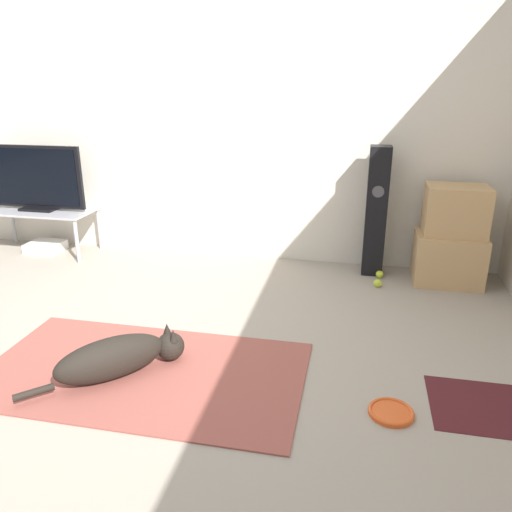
% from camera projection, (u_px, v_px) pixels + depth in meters
% --- Properties ---
extents(ground_plane, '(12.00, 12.00, 0.00)m').
position_uv_depth(ground_plane, '(128.00, 364.00, 3.04)').
color(ground_plane, '#9E9384').
extents(wall_back, '(8.00, 0.06, 2.55)m').
position_uv_depth(wall_back, '(217.00, 122.00, 4.55)').
color(wall_back, silver).
rests_on(wall_back, ground_plane).
extents(area_rug, '(1.90, 1.05, 0.01)m').
position_uv_depth(area_rug, '(143.00, 372.00, 2.96)').
color(area_rug, '#934C42').
rests_on(area_rug, ground_plane).
extents(dog, '(0.73, 0.73, 0.25)m').
position_uv_depth(dog, '(119.00, 357.00, 2.88)').
color(dog, black).
rests_on(dog, area_rug).
extents(frisbee, '(0.23, 0.23, 0.03)m').
position_uv_depth(frisbee, '(391.00, 412.00, 2.58)').
color(frisbee, '#DB511E').
rests_on(frisbee, ground_plane).
extents(cardboard_box_lower, '(0.55, 0.40, 0.42)m').
position_uv_depth(cardboard_box_lower, '(448.00, 259.00, 4.20)').
color(cardboard_box_lower, tan).
rests_on(cardboard_box_lower, ground_plane).
extents(cardboard_box_upper, '(0.49, 0.35, 0.41)m').
position_uv_depth(cardboard_box_upper, '(456.00, 211.00, 4.08)').
color(cardboard_box_upper, tan).
rests_on(cardboard_box_upper, cardboard_box_lower).
extents(floor_speaker, '(0.18, 0.18, 1.12)m').
position_uv_depth(floor_speaker, '(376.00, 212.00, 4.29)').
color(floor_speaker, black).
rests_on(floor_speaker, ground_plane).
extents(tv_stand, '(1.04, 0.48, 0.43)m').
position_uv_depth(tv_stand, '(41.00, 215.00, 4.89)').
color(tv_stand, '#A8A8AD').
rests_on(tv_stand, ground_plane).
extents(tv, '(0.97, 0.20, 0.62)m').
position_uv_depth(tv, '(35.00, 179.00, 4.78)').
color(tv, black).
rests_on(tv, tv_stand).
extents(tennis_ball_by_boxes, '(0.07, 0.07, 0.07)m').
position_uv_depth(tennis_ball_by_boxes, '(378.00, 283.00, 4.16)').
color(tennis_ball_by_boxes, '#C6E033').
rests_on(tennis_ball_by_boxes, ground_plane).
extents(tennis_ball_near_speaker, '(0.07, 0.07, 0.07)m').
position_uv_depth(tennis_ball_near_speaker, '(380.00, 274.00, 4.35)').
color(tennis_ball_near_speaker, '#C6E033').
rests_on(tennis_ball_near_speaker, ground_plane).
extents(game_console, '(0.33, 0.29, 0.09)m').
position_uv_depth(game_console, '(46.00, 247.00, 5.03)').
color(game_console, white).
rests_on(game_console, ground_plane).
extents(door_mat, '(0.59, 0.50, 0.01)m').
position_uv_depth(door_mat, '(486.00, 407.00, 2.64)').
color(door_mat, '#47191E').
rests_on(door_mat, ground_plane).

